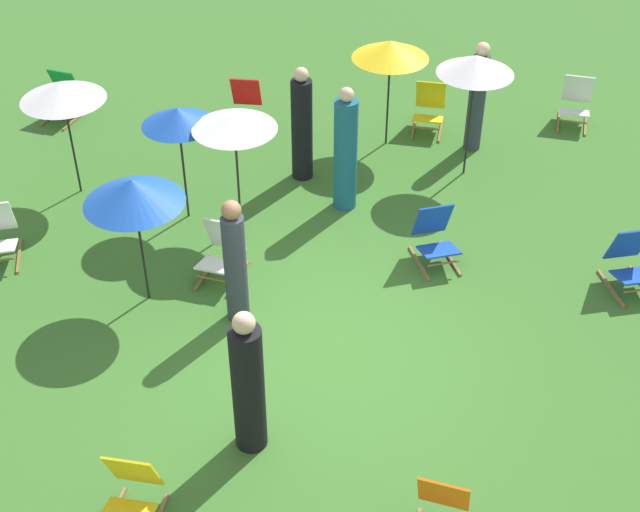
{
  "coord_description": "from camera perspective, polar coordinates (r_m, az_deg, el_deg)",
  "views": [
    {
      "loc": [
        0.33,
        -7.61,
        7.18
      ],
      "look_at": [
        0.0,
        1.2,
        0.5
      ],
      "focal_mm": 49.62,
      "sensor_mm": 36.0,
      "label": 1
    }
  ],
  "objects": [
    {
      "name": "person_2",
      "position": [
        13.14,
        -1.18,
        8.32
      ],
      "size": [
        0.44,
        0.44,
        1.79
      ],
      "rotation": [
        0.0,
        0.0,
        2.54
      ],
      "color": "black",
      "rests_on": "ground"
    },
    {
      "name": "umbrella_4",
      "position": [
        12.98,
        10.02,
        12.06
      ],
      "size": [
        1.11,
        1.11,
        1.94
      ],
      "color": "black",
      "rests_on": "ground"
    },
    {
      "name": "umbrella_3",
      "position": [
        12.9,
        -16.32,
        10.19
      ],
      "size": [
        1.19,
        1.19,
        1.78
      ],
      "color": "black",
      "rests_on": "ground"
    },
    {
      "name": "umbrella_5",
      "position": [
        11.99,
        -9.15,
        8.85
      ],
      "size": [
        1.0,
        1.0,
        1.72
      ],
      "color": "black",
      "rests_on": "ground"
    },
    {
      "name": "umbrella_2",
      "position": [
        11.63,
        -5.56,
        8.64
      ],
      "size": [
        1.13,
        1.13,
        1.78
      ],
      "color": "black",
      "rests_on": "ground"
    },
    {
      "name": "person_1",
      "position": [
        10.46,
        -5.5,
        -0.48
      ],
      "size": [
        0.39,
        0.39,
        1.7
      ],
      "rotation": [
        0.0,
        0.0,
        5.54
      ],
      "color": "#333847",
      "rests_on": "ground"
    },
    {
      "name": "deckchair_0",
      "position": [
        14.8,
        -4.86,
        9.61
      ],
      "size": [
        0.53,
        0.79,
        0.83
      ],
      "rotation": [
        0.0,
        0.0,
        -0.07
      ],
      "color": "olive",
      "rests_on": "ground"
    },
    {
      "name": "deckchair_9",
      "position": [
        11.84,
        19.4,
        -0.39
      ],
      "size": [
        0.63,
        0.85,
        0.83
      ],
      "rotation": [
        0.0,
        0.0,
        0.22
      ],
      "color": "olive",
      "rests_on": "ground"
    },
    {
      "name": "deckchair_5",
      "position": [
        15.45,
        16.16,
        9.47
      ],
      "size": [
        0.63,
        0.85,
        0.83
      ],
      "rotation": [
        0.0,
        0.0,
        -0.23
      ],
      "color": "olive",
      "rests_on": "ground"
    },
    {
      "name": "umbrella_0",
      "position": [
        10.48,
        -11.97,
        4.09
      ],
      "size": [
        1.2,
        1.2,
        1.76
      ],
      "color": "black",
      "rests_on": "ground"
    },
    {
      "name": "ground_plane",
      "position": [
        10.47,
        -0.25,
        -6.16
      ],
      "size": [
        40.0,
        40.0,
        0.0
      ],
      "primitive_type": "plane",
      "color": "#386B28"
    },
    {
      "name": "person_0",
      "position": [
        12.43,
        1.65,
        6.68
      ],
      "size": [
        0.45,
        0.45,
        1.88
      ],
      "rotation": [
        0.0,
        0.0,
        1.07
      ],
      "color": "#195972",
      "rests_on": "ground"
    },
    {
      "name": "deckchair_11",
      "position": [
        11.7,
        7.44,
        1.21
      ],
      "size": [
        0.67,
        0.86,
        0.83
      ],
      "rotation": [
        0.0,
        0.0,
        0.29
      ],
      "color": "olive",
      "rests_on": "ground"
    },
    {
      "name": "deckchair_4",
      "position": [
        15.63,
        -16.27,
        9.79
      ],
      "size": [
        0.68,
        0.87,
        0.83
      ],
      "rotation": [
        0.0,
        0.0,
        -0.31
      ],
      "color": "olive",
      "rests_on": "ground"
    },
    {
      "name": "deckchair_7",
      "position": [
        11.41,
        -6.37,
        0.25
      ],
      "size": [
        0.65,
        0.86,
        0.83
      ],
      "rotation": [
        0.0,
        0.0,
        -0.26
      ],
      "color": "olive",
      "rests_on": "ground"
    },
    {
      "name": "person_3",
      "position": [
        14.1,
        10.09,
        9.96
      ],
      "size": [
        0.37,
        0.37,
        1.79
      ],
      "rotation": [
        0.0,
        0.0,
        4.11
      ],
      "color": "#333847",
      "rests_on": "ground"
    },
    {
      "name": "deckchair_2",
      "position": [
        8.78,
        -12.14,
        -14.88
      ],
      "size": [
        0.58,
        0.82,
        0.83
      ],
      "rotation": [
        0.0,
        0.0,
        -0.14
      ],
      "color": "olive",
      "rests_on": "ground"
    },
    {
      "name": "person_4",
      "position": [
        8.92,
        -4.66,
        -8.32
      ],
      "size": [
        0.39,
        0.39,
        1.78
      ],
      "rotation": [
        0.0,
        0.0,
        1.77
      ],
      "color": "black",
      "rests_on": "ground"
    },
    {
      "name": "deckchair_8",
      "position": [
        14.77,
        7.05,
        9.4
      ],
      "size": [
        0.59,
        0.83,
        0.83
      ],
      "rotation": [
        0.0,
        0.0,
        -0.16
      ],
      "color": "olive",
      "rests_on": "ground"
    },
    {
      "name": "umbrella_1",
      "position": [
        13.73,
        4.57,
        13.13
      ],
      "size": [
        1.18,
        1.18,
        1.76
      ],
      "color": "black",
      "rests_on": "ground"
    }
  ]
}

